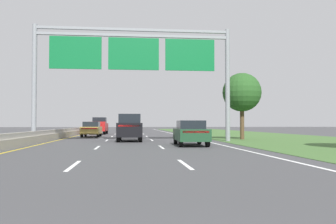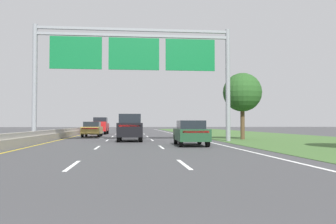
# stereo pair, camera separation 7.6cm
# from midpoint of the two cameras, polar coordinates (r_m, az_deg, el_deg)

# --- Properties ---
(ground_plane) EXTENTS (220.00, 220.00, 0.00)m
(ground_plane) POSITION_cam_midpoint_polar(r_m,az_deg,el_deg) (36.72, -6.15, -3.98)
(ground_plane) COLOR #3D3D3F
(lane_striping) EXTENTS (11.96, 106.00, 0.01)m
(lane_striping) POSITION_cam_midpoint_polar(r_m,az_deg,el_deg) (36.26, -6.15, -4.00)
(lane_striping) COLOR white
(lane_striping) RESTS_ON ground
(grass_verge_right) EXTENTS (14.00, 110.00, 0.02)m
(grass_verge_right) POSITION_cam_midpoint_polar(r_m,az_deg,el_deg) (39.28, 14.70, -3.77)
(grass_verge_right) COLOR #3D602D
(grass_verge_right) RESTS_ON ground
(median_barrier_concrete) EXTENTS (0.60, 110.00, 0.85)m
(median_barrier_concrete) POSITION_cam_midpoint_polar(r_m,az_deg,el_deg) (37.30, -16.36, -3.34)
(median_barrier_concrete) COLOR #A8A399
(median_barrier_concrete) RESTS_ON ground
(overhead_sign_gantry) EXTENTS (15.06, 0.42, 8.81)m
(overhead_sign_gantry) POSITION_cam_midpoint_polar(r_m,az_deg,el_deg) (28.05, -5.49, 8.24)
(overhead_sign_gantry) COLOR gray
(overhead_sign_gantry) RESTS_ON ground
(pickup_truck_red) EXTENTS (2.08, 5.43, 2.20)m
(pickup_truck_red) POSITION_cam_midpoint_polar(r_m,az_deg,el_deg) (48.25, -10.82, -2.16)
(pickup_truck_red) COLOR maroon
(pickup_truck_red) RESTS_ON ground
(car_gold_left_lane_sedan) EXTENTS (1.85, 4.41, 1.57)m
(car_gold_left_lane_sedan) POSITION_cam_midpoint_polar(r_m,az_deg,el_deg) (38.49, -11.98, -2.63)
(car_gold_left_lane_sedan) COLOR #A38438
(car_gold_left_lane_sedan) RESTS_ON ground
(car_darkgreen_right_lane_sedan) EXTENTS (1.94, 4.45, 1.57)m
(car_darkgreen_right_lane_sedan) POSITION_cam_midpoint_polar(r_m,az_deg,el_deg) (22.91, 3.48, -3.24)
(car_darkgreen_right_lane_sedan) COLOR #193D23
(car_darkgreen_right_lane_sedan) RESTS_ON ground
(car_black_centre_lane_suv) EXTENTS (1.94, 4.72, 2.11)m
(car_black_centre_lane_suv) POSITION_cam_midpoint_polar(r_m,az_deg,el_deg) (28.64, -6.13, -2.39)
(car_black_centre_lane_suv) COLOR black
(car_black_centre_lane_suv) RESTS_ON ground
(roadside_tree_mid) EXTENTS (3.34, 3.34, 5.76)m
(roadside_tree_mid) POSITION_cam_midpoint_polar(r_m,az_deg,el_deg) (32.02, 11.48, 3.02)
(roadside_tree_mid) COLOR #4C3823
(roadside_tree_mid) RESTS_ON ground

